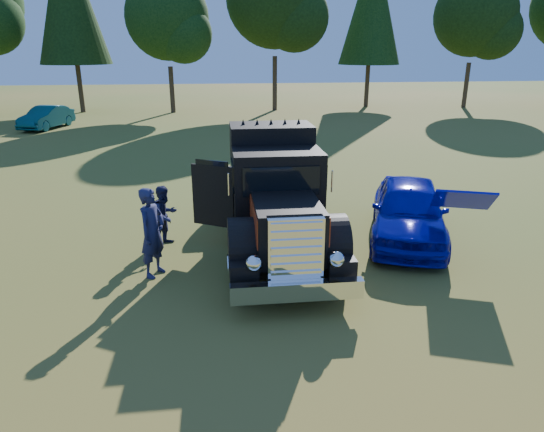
{
  "coord_description": "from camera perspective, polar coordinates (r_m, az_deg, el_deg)",
  "views": [
    {
      "loc": [
        -0.84,
        -9.3,
        4.84
      ],
      "look_at": [
        0.35,
        0.82,
        1.27
      ],
      "focal_mm": 32.0,
      "sensor_mm": 36.0,
      "label": 1
    }
  ],
  "objects": [
    {
      "name": "hotrod_coupe",
      "position": [
        13.18,
        15.79,
        0.67
      ],
      "size": [
        3.32,
        4.98,
        1.89
      ],
      "color": "#0E07AA",
      "rests_on": "ground"
    },
    {
      "name": "spectator_near",
      "position": [
        10.89,
        -13.89,
        -1.9
      ],
      "size": [
        0.78,
        0.88,
        2.01
      ],
      "primitive_type": "imported",
      "rotation": [
        0.0,
        0.0,
        1.07
      ],
      "color": "#1E2A46",
      "rests_on": "ground"
    },
    {
      "name": "treeline",
      "position": [
        36.86,
        -10.22,
        23.49
      ],
      "size": [
        72.1,
        24.04,
        13.84
      ],
      "color": "#2D2116",
      "rests_on": "ground"
    },
    {
      "name": "distant_teal_car",
      "position": [
        33.72,
        -25.01,
        10.47
      ],
      "size": [
        2.56,
        4.38,
        1.36
      ],
      "primitive_type": "imported",
      "rotation": [
        0.0,
        0.0,
        -0.29
      ],
      "color": "#093A39",
      "rests_on": "ground"
    },
    {
      "name": "diamond_t_truck",
      "position": [
        11.88,
        0.35,
        1.87
      ],
      "size": [
        3.26,
        7.16,
        3.0
      ],
      "color": "black",
      "rests_on": "ground"
    },
    {
      "name": "ground",
      "position": [
        10.52,
        -1.39,
        -8.1
      ],
      "size": [
        120.0,
        120.0,
        0.0
      ],
      "primitive_type": "plane",
      "color": "#345B1A",
      "rests_on": "ground"
    },
    {
      "name": "spectator_far",
      "position": [
        12.59,
        -12.47,
        0.04
      ],
      "size": [
        0.94,
        0.96,
        1.57
      ],
      "primitive_type": "imported",
      "rotation": [
        0.0,
        0.0,
        0.87
      ],
      "color": "#1C2443",
      "rests_on": "ground"
    }
  ]
}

